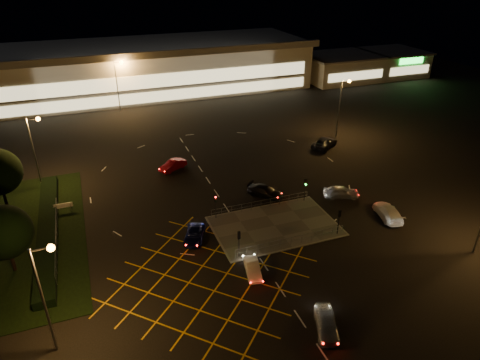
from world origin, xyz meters
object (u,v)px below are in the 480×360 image
object	(u,v)px
signal_se	(339,217)
car_far_dkgrey	(265,191)
signal_nw	(216,202)
car_circ_red	(173,165)
signal_sw	(239,239)
signal_ne	(305,185)
car_near_silver	(326,323)
car_approach_white	(388,212)
car_left_blue	(194,235)
car_queue_white	(253,269)
car_right_silver	(341,192)
car_east_grey	(324,143)

from	to	relation	value
signal_se	car_far_dkgrey	world-z (taller)	signal_se
signal_nw	car_circ_red	size ratio (longest dim) A/B	0.71
signal_sw	signal_ne	xyz separation A→B (m)	(12.00, 7.99, 0.00)
car_far_dkgrey	signal_nw	bearing A→B (deg)	161.68
car_near_silver	car_approach_white	world-z (taller)	car_approach_white
car_near_silver	car_far_dkgrey	distance (m)	23.28
signal_se	car_left_blue	size ratio (longest dim) A/B	0.71
car_queue_white	car_far_dkgrey	size ratio (longest dim) A/B	0.77
car_queue_white	car_circ_red	xyz separation A→B (m)	(-2.27, 26.04, 0.11)
car_approach_white	signal_sw	bearing A→B (deg)	16.09
signal_se	car_far_dkgrey	xyz separation A→B (m)	(-4.20, 10.99, -1.66)
car_right_silver	car_approach_white	distance (m)	6.76
car_left_blue	signal_se	bearing A→B (deg)	6.39
car_east_grey	signal_ne	bearing A→B (deg)	107.47
car_left_blue	signal_sw	bearing A→B (deg)	-30.05
car_circ_red	car_right_silver	bearing A→B (deg)	20.89
signal_sw	signal_ne	bearing A→B (deg)	-146.35
signal_sw	car_circ_red	world-z (taller)	signal_sw
signal_sw	signal_se	size ratio (longest dim) A/B	1.00
car_queue_white	car_left_blue	bearing A→B (deg)	128.07
signal_sw	car_circ_red	bearing A→B (deg)	-85.30
car_right_silver	car_approach_white	size ratio (longest dim) A/B	0.87
signal_sw	car_queue_white	distance (m)	3.43
signal_ne	car_circ_red	world-z (taller)	signal_ne
car_right_silver	car_circ_red	xyz separation A→B (m)	(-18.98, 15.87, -0.06)
car_right_silver	signal_se	bearing A→B (deg)	166.83
car_near_silver	car_queue_white	bearing A→B (deg)	131.02
signal_se	car_queue_white	size ratio (longest dim) A/B	0.84
signal_nw	car_circ_red	world-z (taller)	signal_nw
signal_ne	car_queue_white	bearing A→B (deg)	-136.82
signal_ne	car_right_silver	bearing A→B (deg)	-8.34
signal_ne	car_approach_white	world-z (taller)	signal_ne
signal_se	car_approach_white	distance (m)	7.92
car_approach_white	car_circ_red	bearing A→B (deg)	-32.51
signal_sw	car_near_silver	bearing A→B (deg)	106.30
car_left_blue	car_far_dkgrey	size ratio (longest dim) A/B	0.90
car_far_dkgrey	car_approach_white	bearing A→B (deg)	-79.40
signal_sw	signal_se	bearing A→B (deg)	-180.00
signal_se	car_right_silver	size ratio (longest dim) A/B	0.68
signal_sw	car_far_dkgrey	size ratio (longest dim) A/B	0.64
car_far_dkgrey	car_approach_white	world-z (taller)	car_approach_white
car_right_silver	car_left_blue	bearing A→B (deg)	118.62
car_circ_red	car_far_dkgrey	bearing A→B (deg)	9.47
car_near_silver	car_queue_white	world-z (taller)	car_near_silver
signal_sw	car_approach_white	bearing A→B (deg)	-177.06
car_left_blue	car_circ_red	bearing A→B (deg)	108.46
car_left_blue	car_far_dkgrey	xyz separation A→B (m)	(11.34, 6.18, 0.10)
signal_se	signal_nw	xyz separation A→B (m)	(-12.00, 7.99, 0.00)
car_right_silver	car_east_grey	xyz separation A→B (m)	(6.53, 15.42, -0.00)
car_near_silver	car_far_dkgrey	bearing A→B (deg)	101.18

